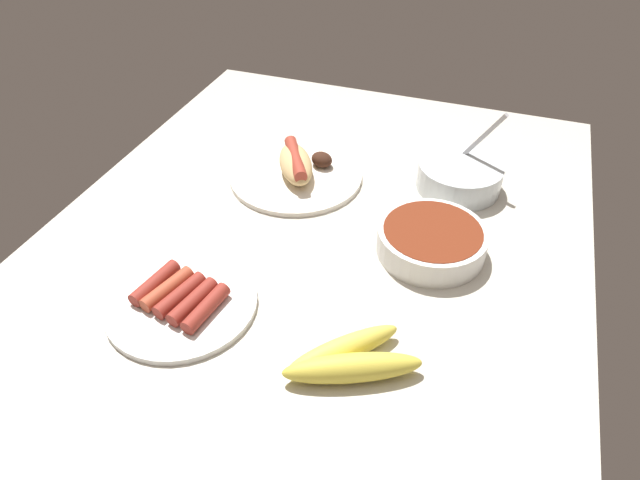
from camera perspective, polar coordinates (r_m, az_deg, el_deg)
ground_plane at (r=94.79cm, az=-1.22°, el=-1.23°), size 120.00×90.00×3.00cm
plate_sausages at (r=85.64cm, az=-13.87°, el=-5.95°), size 22.36×22.36×3.24cm
plate_hotdog_assembled at (r=109.15cm, az=-2.36°, el=7.08°), size 25.48×25.48×5.61cm
banana_bunch at (r=75.02cm, az=2.94°, el=-12.02°), size 15.34×18.14×3.91cm
bowl_coleslaw at (r=108.76cm, az=13.94°, el=6.43°), size 15.61×15.61×15.42cm
bowl_chili at (r=92.72cm, az=11.22°, el=0.02°), size 17.63×17.63×4.58cm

